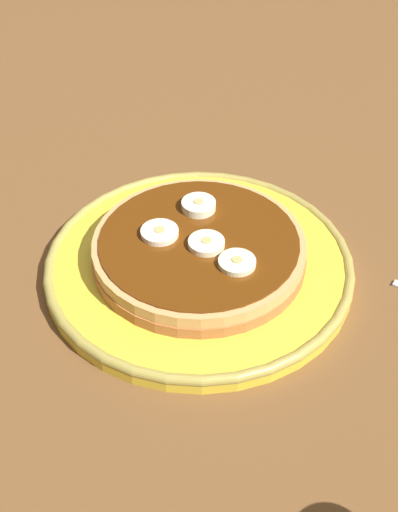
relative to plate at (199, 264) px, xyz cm
name	(u,v)px	position (x,y,z in cm)	size (l,w,h in cm)	color
ground_plane	(199,283)	(0.00, 0.00, -2.32)	(140.00, 140.00, 3.00)	brown
plate	(199,264)	(0.00, 0.00, 0.00)	(26.23, 26.23, 1.53)	yellow
pancake_stack	(199,250)	(-0.04, 0.02, 1.57)	(18.55, 18.29, 2.26)	#AE6534
banana_slice_0	(206,244)	(-0.74, 0.68, 2.90)	(3.01, 3.01, 0.76)	#FAEEBE
banana_slice_1	(159,236)	(3.33, 0.39, 2.88)	(3.18, 3.18, 0.74)	#FCE4C5
banana_slice_2	(199,206)	(0.78, -4.07, 3.01)	(3.00, 3.00, 0.99)	#EBECC3
banana_slice_3	(237,263)	(-3.52, 2.51, 2.87)	(3.01, 3.01, 0.71)	#EDEAB7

